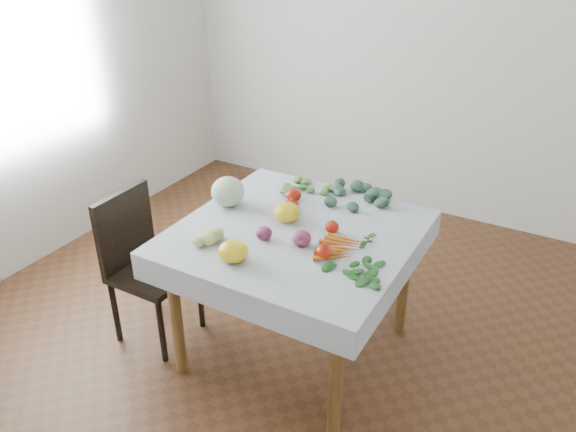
% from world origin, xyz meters
% --- Properties ---
extents(ground, '(4.00, 4.00, 0.00)m').
position_xyz_m(ground, '(0.00, 0.00, 0.00)').
color(ground, '#58311B').
extents(back_wall, '(4.00, 0.04, 2.70)m').
position_xyz_m(back_wall, '(0.00, 2.00, 1.35)').
color(back_wall, silver).
rests_on(back_wall, ground).
extents(left_wall, '(0.04, 4.00, 2.70)m').
position_xyz_m(left_wall, '(-2.00, 0.00, 1.35)').
color(left_wall, silver).
rests_on(left_wall, ground).
extents(table, '(1.00, 1.00, 0.75)m').
position_xyz_m(table, '(0.00, 0.00, 0.65)').
color(table, brown).
rests_on(table, ground).
extents(tablecloth, '(1.12, 1.12, 0.01)m').
position_xyz_m(tablecloth, '(0.00, 0.00, 0.75)').
color(tablecloth, silver).
rests_on(tablecloth, table).
extents(chair, '(0.39, 0.39, 0.85)m').
position_xyz_m(chair, '(-0.81, -0.26, 0.49)').
color(chair, black).
rests_on(chair, ground).
extents(cabbage, '(0.19, 0.19, 0.16)m').
position_xyz_m(cabbage, '(-0.45, 0.06, 0.84)').
color(cabbage, '#B0C7A7').
rests_on(cabbage, tablecloth).
extents(tomato_a, '(0.11, 0.11, 0.07)m').
position_xyz_m(tomato_a, '(-0.17, 0.27, 0.79)').
color(tomato_a, '#B71B0C').
rests_on(tomato_a, tablecloth).
extents(tomato_b, '(0.09, 0.09, 0.06)m').
position_xyz_m(tomato_b, '(0.16, 0.07, 0.79)').
color(tomato_b, '#B71B0C').
rests_on(tomato_b, tablecloth).
extents(tomato_c, '(0.08, 0.08, 0.06)m').
position_xyz_m(tomato_c, '(-0.12, 0.16, 0.79)').
color(tomato_c, '#B71B0C').
rests_on(tomato_c, tablecloth).
extents(tomato_d, '(0.10, 0.10, 0.07)m').
position_xyz_m(tomato_d, '(0.23, -0.16, 0.79)').
color(tomato_d, '#B71B0C').
rests_on(tomato_d, tablecloth).
extents(heirloom_back, '(0.16, 0.16, 0.10)m').
position_xyz_m(heirloom_back, '(-0.09, 0.06, 0.80)').
color(heirloom_back, yellow).
rests_on(heirloom_back, tablecloth).
extents(heirloom_front, '(0.14, 0.14, 0.10)m').
position_xyz_m(heirloom_front, '(-0.11, -0.38, 0.80)').
color(heirloom_front, yellow).
rests_on(heirloom_front, tablecloth).
extents(onion_a, '(0.10, 0.10, 0.08)m').
position_xyz_m(onion_a, '(0.09, -0.12, 0.79)').
color(onion_a, '#631C42').
rests_on(onion_a, tablecloth).
extents(onion_b, '(0.09, 0.09, 0.07)m').
position_xyz_m(onion_b, '(-0.09, -0.15, 0.79)').
color(onion_b, '#631C42').
rests_on(onion_b, tablecloth).
extents(tomatillo_cluster, '(0.19, 0.12, 0.05)m').
position_xyz_m(tomatillo_cluster, '(-0.35, -0.32, 0.78)').
color(tomatillo_cluster, '#ACB96B').
rests_on(tomatillo_cluster, tablecloth).
extents(carrot_bunch, '(0.19, 0.26, 0.03)m').
position_xyz_m(carrot_bunch, '(0.26, -0.07, 0.77)').
color(carrot_bunch, orange).
rests_on(carrot_bunch, tablecloth).
extents(kale_bunch, '(0.32, 0.30, 0.05)m').
position_xyz_m(kale_bunch, '(0.13, 0.45, 0.78)').
color(kale_bunch, '#33543D').
rests_on(kale_bunch, tablecloth).
extents(basil_bunch, '(0.28, 0.24, 0.01)m').
position_xyz_m(basil_bunch, '(0.39, -0.17, 0.76)').
color(basil_bunch, '#1A531A').
rests_on(basil_bunch, tablecloth).
extents(dill_bunch, '(0.27, 0.22, 0.03)m').
position_xyz_m(dill_bunch, '(-0.15, 0.40, 0.77)').
color(dill_bunch, '#497D39').
rests_on(dill_bunch, tablecloth).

